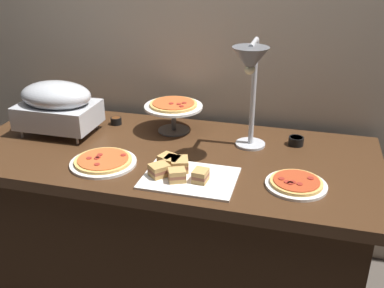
{
  "coord_description": "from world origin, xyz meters",
  "views": [
    {
      "loc": [
        0.59,
        -1.74,
        1.63
      ],
      "look_at": [
        0.11,
        0.0,
        0.81
      ],
      "focal_mm": 41.25,
      "sensor_mm": 36.0,
      "label": 1
    }
  ],
  "objects_px": {
    "pizza_plate_front": "(296,184)",
    "pizza_plate_raised_stand": "(174,108)",
    "sauce_cup_near": "(296,141)",
    "sauce_cup_far": "(116,121)",
    "pizza_plate_center": "(103,161)",
    "heat_lamp": "(251,71)",
    "chafing_dish": "(57,105)",
    "sandwich_platter": "(182,172)"
  },
  "relations": [
    {
      "from": "pizza_plate_front",
      "to": "sauce_cup_near",
      "type": "bearing_deg",
      "value": 93.3
    },
    {
      "from": "pizza_plate_raised_stand",
      "to": "sandwich_platter",
      "type": "height_order",
      "value": "pizza_plate_raised_stand"
    },
    {
      "from": "pizza_plate_front",
      "to": "sandwich_platter",
      "type": "relative_size",
      "value": 0.64
    },
    {
      "from": "pizza_plate_front",
      "to": "sauce_cup_near",
      "type": "relative_size",
      "value": 3.4
    },
    {
      "from": "pizza_plate_center",
      "to": "sauce_cup_near",
      "type": "relative_size",
      "value": 4.03
    },
    {
      "from": "sandwich_platter",
      "to": "sauce_cup_near",
      "type": "relative_size",
      "value": 5.27
    },
    {
      "from": "pizza_plate_center",
      "to": "heat_lamp",
      "type": "bearing_deg",
      "value": 21.47
    },
    {
      "from": "chafing_dish",
      "to": "sandwich_platter",
      "type": "distance_m",
      "value": 0.79
    },
    {
      "from": "sauce_cup_near",
      "to": "pizza_plate_raised_stand",
      "type": "bearing_deg",
      "value": 178.78
    },
    {
      "from": "heat_lamp",
      "to": "pizza_plate_raised_stand",
      "type": "xyz_separation_m",
      "value": [
        -0.4,
        0.21,
        -0.27
      ]
    },
    {
      "from": "pizza_plate_raised_stand",
      "to": "sauce_cup_near",
      "type": "bearing_deg",
      "value": -1.22
    },
    {
      "from": "sauce_cup_near",
      "to": "heat_lamp",
      "type": "bearing_deg",
      "value": -137.01
    },
    {
      "from": "sandwich_platter",
      "to": "chafing_dish",
      "type": "bearing_deg",
      "value": 158.3
    },
    {
      "from": "pizza_plate_raised_stand",
      "to": "sauce_cup_far",
      "type": "height_order",
      "value": "pizza_plate_raised_stand"
    },
    {
      "from": "chafing_dish",
      "to": "pizza_plate_front",
      "type": "xyz_separation_m",
      "value": [
        1.18,
        -0.24,
        -0.14
      ]
    },
    {
      "from": "pizza_plate_raised_stand",
      "to": "heat_lamp",
      "type": "bearing_deg",
      "value": -27.24
    },
    {
      "from": "pizza_plate_center",
      "to": "pizza_plate_raised_stand",
      "type": "xyz_separation_m",
      "value": [
        0.18,
        0.44,
        0.11
      ]
    },
    {
      "from": "sandwich_platter",
      "to": "sauce_cup_far",
      "type": "relative_size",
      "value": 6.56
    },
    {
      "from": "pizza_plate_center",
      "to": "sauce_cup_far",
      "type": "relative_size",
      "value": 5.01
    },
    {
      "from": "pizza_plate_center",
      "to": "pizza_plate_front",
      "type": "bearing_deg",
      "value": 1.63
    },
    {
      "from": "chafing_dish",
      "to": "pizza_plate_center",
      "type": "bearing_deg",
      "value": -36.24
    },
    {
      "from": "sandwich_platter",
      "to": "sauce_cup_near",
      "type": "xyz_separation_m",
      "value": [
        0.43,
        0.45,
        -0.0
      ]
    },
    {
      "from": "heat_lamp",
      "to": "pizza_plate_front",
      "type": "bearing_deg",
      "value": -41.85
    },
    {
      "from": "pizza_plate_raised_stand",
      "to": "pizza_plate_center",
      "type": "bearing_deg",
      "value": -112.78
    },
    {
      "from": "sauce_cup_far",
      "to": "pizza_plate_raised_stand",
      "type": "bearing_deg",
      "value": -1.33
    },
    {
      "from": "chafing_dish",
      "to": "sauce_cup_far",
      "type": "bearing_deg",
      "value": 38.32
    },
    {
      "from": "pizza_plate_raised_stand",
      "to": "sauce_cup_near",
      "type": "height_order",
      "value": "pizza_plate_raised_stand"
    },
    {
      "from": "sauce_cup_far",
      "to": "sauce_cup_near",
      "type": "bearing_deg",
      "value": -1.26
    },
    {
      "from": "heat_lamp",
      "to": "sauce_cup_near",
      "type": "xyz_separation_m",
      "value": [
        0.21,
        0.19,
        -0.37
      ]
    },
    {
      "from": "sauce_cup_near",
      "to": "sauce_cup_far",
      "type": "height_order",
      "value": "sauce_cup_near"
    },
    {
      "from": "pizza_plate_raised_stand",
      "to": "sauce_cup_far",
      "type": "relative_size",
      "value": 5.09
    },
    {
      "from": "heat_lamp",
      "to": "pizza_plate_raised_stand",
      "type": "relative_size",
      "value": 1.74
    },
    {
      "from": "pizza_plate_front",
      "to": "pizza_plate_raised_stand",
      "type": "xyz_separation_m",
      "value": [
        -0.63,
        0.41,
        0.11
      ]
    },
    {
      "from": "pizza_plate_front",
      "to": "sandwich_platter",
      "type": "distance_m",
      "value": 0.46
    },
    {
      "from": "heat_lamp",
      "to": "chafing_dish",
      "type": "bearing_deg",
      "value": 177.8
    },
    {
      "from": "pizza_plate_raised_stand",
      "to": "sauce_cup_near",
      "type": "relative_size",
      "value": 4.09
    },
    {
      "from": "heat_lamp",
      "to": "sandwich_platter",
      "type": "relative_size",
      "value": 1.35
    },
    {
      "from": "pizza_plate_front",
      "to": "pizza_plate_raised_stand",
      "type": "distance_m",
      "value": 0.77
    },
    {
      "from": "heat_lamp",
      "to": "pizza_plate_front",
      "type": "height_order",
      "value": "heat_lamp"
    },
    {
      "from": "heat_lamp",
      "to": "pizza_plate_front",
      "type": "xyz_separation_m",
      "value": [
        0.23,
        -0.21,
        -0.38
      ]
    },
    {
      "from": "pizza_plate_raised_stand",
      "to": "sauce_cup_far",
      "type": "xyz_separation_m",
      "value": [
        -0.32,
        0.01,
        -0.1
      ]
    },
    {
      "from": "pizza_plate_front",
      "to": "sauce_cup_far",
      "type": "distance_m",
      "value": 1.05
    }
  ]
}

